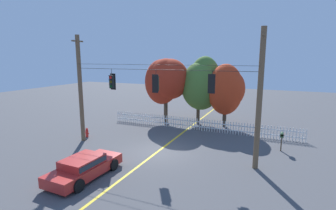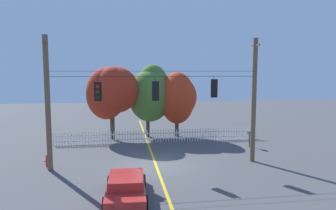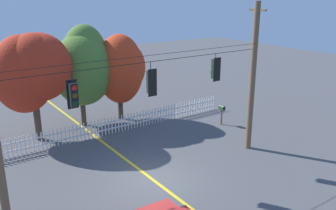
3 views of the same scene
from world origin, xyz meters
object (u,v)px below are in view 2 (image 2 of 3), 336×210
Objects in this scene: traffic_signal_eastbound_side at (155,91)px; traffic_signal_northbound_primary at (214,88)px; autumn_maple_near_fence at (112,90)px; autumn_oak_far_east at (178,98)px; traffic_signal_northbound_secondary at (98,92)px; fire_hydrant at (48,161)px; parked_car at (126,186)px; autumn_maple_mid at (151,94)px; roadside_mailbox at (250,134)px.

traffic_signal_eastbound_side is 1.12× the size of traffic_signal_northbound_primary.
autumn_oak_far_east is at bearing 3.93° from autumn_maple_near_fence.
traffic_signal_northbound_secondary and traffic_signal_northbound_primary have the same top height.
autumn_maple_near_fence is 8.95m from fire_hydrant.
fire_hydrant is (-3.81, -7.13, -3.85)m from autumn_maple_near_fence.
fire_hydrant is (-6.61, 0.80, -4.29)m from traffic_signal_eastbound_side.
parked_car is at bearing -50.05° from fire_hydrant.
autumn_maple_mid is at bearing 167.91° from autumn_oak_far_east.
traffic_signal_northbound_secondary is 0.33× the size of parked_car.
autumn_oak_far_east is (2.94, 8.32, -1.16)m from traffic_signal_eastbound_side.
roadside_mailbox is (4.03, 3.63, -3.73)m from traffic_signal_northbound_primary.
traffic_signal_eastbound_side is 0.34× the size of parked_car.
traffic_signal_northbound_primary is 9.41m from autumn_maple_mid.
autumn_maple_mid is at bearing 65.67° from traffic_signal_northbound_secondary.
traffic_signal_northbound_primary is (3.66, 0.00, 0.13)m from traffic_signal_eastbound_side.
autumn_maple_near_fence is (-2.80, 7.92, -0.44)m from traffic_signal_eastbound_side.
fire_hydrant is (-9.55, -7.52, -3.13)m from autumn_oak_far_east.
parked_car is at bearing -111.45° from traffic_signal_eastbound_side.
autumn_maple_near_fence is at bearing 85.50° from traffic_signal_northbound_secondary.
parked_car is (-2.46, -13.66, -3.22)m from autumn_maple_mid.
autumn_oak_far_east reaches higher than roadside_mailbox.
autumn_maple_near_fence is 8.22× the size of fire_hydrant.
traffic_signal_northbound_secondary is 5.39m from fire_hydrant.
autumn_maple_mid is 2.46m from autumn_oak_far_east.
autumn_maple_mid is (3.98, 8.81, -0.82)m from traffic_signal_northbound_secondary.
autumn_maple_mid is 9.25m from roadside_mailbox.
fire_hydrant is at bearing -141.79° from autumn_oak_far_east.
roadside_mailbox is (14.30, 2.84, 0.69)m from fire_hydrant.
autumn_oak_far_east is at bearing 135.43° from roadside_mailbox.
parked_car is (-5.56, -4.83, -4.19)m from traffic_signal_northbound_primary.
autumn_maple_near_fence is at bearing 129.21° from traffic_signal_northbound_primary.
autumn_maple_near_fence reaches higher than traffic_signal_northbound_primary.
traffic_signal_northbound_primary is 6.59m from roadside_mailbox.
traffic_signal_northbound_primary is 0.21× the size of autumn_maple_near_fence.
parked_car is 5.78× the size of fire_hydrant.
autumn_maple_near_fence is 13.29m from parked_car.
traffic_signal_northbound_primary is 10.24m from autumn_maple_near_fence.
traffic_signal_eastbound_side is at bearing -70.51° from autumn_maple_near_fence.
roadside_mailbox is (4.75, -4.68, -2.44)m from autumn_oak_far_east.
autumn_maple_near_fence is at bearing 109.49° from traffic_signal_eastbound_side.
parked_car is at bearing -138.56° from roadside_mailbox.
autumn_oak_far_east is at bearing -12.09° from autumn_maple_mid.
autumn_maple_mid is at bearing 79.81° from parked_car.
traffic_signal_northbound_primary reaches higher than parked_car.
fire_hydrant is at bearing -131.76° from autumn_maple_mid.
traffic_signal_northbound_secondary is at bearing 179.85° from traffic_signal_northbound_primary.
roadside_mailbox is (7.69, 3.64, -3.60)m from traffic_signal_eastbound_side.
fire_hydrant is (-7.17, -8.03, -3.46)m from autumn_maple_mid.
autumn_maple_near_fence reaches higher than roadside_mailbox.
autumn_oak_far_east is at bearing 69.80° from parked_car.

